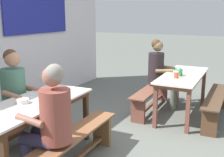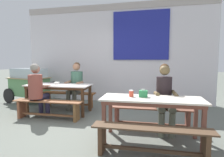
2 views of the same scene
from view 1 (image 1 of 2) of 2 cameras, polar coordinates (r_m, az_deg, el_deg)
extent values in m
plane|color=slate|center=(4.02, 6.03, -12.50)|extent=(40.00, 40.00, 0.00)
cube|color=silver|center=(5.21, -21.74, 9.05)|extent=(6.06, 0.12, 2.90)
cube|color=silver|center=(3.41, -15.83, -4.78)|extent=(1.65, 0.75, 0.02)
cube|color=#4C301D|center=(3.42, -15.79, -5.45)|extent=(1.56, 0.69, 0.06)
cube|color=#4C301D|center=(4.23, -11.90, -6.66)|extent=(0.06, 0.06, 0.64)
cube|color=#4C301D|center=(3.94, -5.32, -7.97)|extent=(0.06, 0.06, 0.64)
cube|color=silver|center=(4.90, 14.27, 0.67)|extent=(1.67, 0.67, 0.03)
cube|color=brown|center=(4.91, 14.25, 0.17)|extent=(1.59, 0.61, 0.06)
cube|color=brown|center=(5.75, 13.18, -1.50)|extent=(0.06, 0.06, 0.64)
cube|color=brown|center=(5.66, 18.07, -2.02)|extent=(0.06, 0.06, 0.64)
cube|color=brown|center=(4.36, 8.74, -5.95)|extent=(0.06, 0.06, 0.64)
cube|color=brown|center=(4.26, 15.16, -6.76)|extent=(0.06, 0.06, 0.64)
cube|color=brown|center=(3.88, -21.76, -7.76)|extent=(1.56, 0.36, 0.03)
cube|color=brown|center=(4.38, -15.27, -7.85)|extent=(0.07, 0.25, 0.40)
cube|color=brown|center=(3.99, -21.38, -11.99)|extent=(1.27, 0.10, 0.04)
cube|color=brown|center=(3.20, -7.88, -11.31)|extent=(1.61, 0.36, 0.02)
cube|color=brown|center=(3.82, -2.10, -10.51)|extent=(0.07, 0.25, 0.41)
cube|color=brown|center=(5.10, 8.04, -1.98)|extent=(1.60, 0.33, 0.02)
cube|color=brown|center=(5.78, 10.05, -2.46)|extent=(0.07, 0.23, 0.41)
cube|color=brown|center=(4.56, 5.30, -6.58)|extent=(0.07, 0.23, 0.41)
cube|color=brown|center=(5.19, 7.93, -5.35)|extent=(1.31, 0.09, 0.04)
cube|color=#4D3826|center=(4.89, 20.39, -3.34)|extent=(1.65, 0.32, 0.02)
cube|color=brown|center=(5.63, 20.97, -3.58)|extent=(0.07, 0.23, 0.41)
cube|color=#533623|center=(4.30, 19.17, -8.51)|extent=(0.07, 0.23, 0.41)
cube|color=#4D3826|center=(4.99, 20.10, -6.82)|extent=(1.36, 0.09, 0.04)
cylinder|color=#322E4C|center=(3.32, -15.03, -14.55)|extent=(0.11, 0.11, 0.43)
cylinder|color=#322E4C|center=(3.11, -12.82, -10.99)|extent=(0.16, 0.39, 0.13)
cylinder|color=#322E4C|center=(2.98, -14.92, -12.19)|extent=(0.16, 0.39, 0.13)
cylinder|color=brown|center=(2.85, -11.38, -7.51)|extent=(0.31, 0.31, 0.54)
sphere|color=#986451|center=(2.75, -12.09, 0.41)|extent=(0.20, 0.20, 0.20)
sphere|color=gray|center=(2.72, -11.62, 1.07)|extent=(0.18, 0.18, 0.18)
cylinder|color=#986451|center=(3.09, -12.23, -6.18)|extent=(0.09, 0.31, 0.10)
cylinder|color=#986451|center=(2.83, -16.44, -8.21)|extent=(0.09, 0.31, 0.11)
cylinder|color=#656657|center=(3.83, -16.55, -10.85)|extent=(0.11, 0.11, 0.43)
cylinder|color=#656657|center=(3.94, -14.60, -10.02)|extent=(0.11, 0.11, 0.43)
cylinder|color=#656657|center=(3.85, -18.50, -6.61)|extent=(0.15, 0.38, 0.13)
cylinder|color=#656657|center=(3.96, -16.52, -5.92)|extent=(0.15, 0.38, 0.13)
cylinder|color=#45725C|center=(3.95, -19.37, -2.09)|extent=(0.32, 0.32, 0.56)
sphere|color=#AF785A|center=(3.85, -19.64, 3.75)|extent=(0.20, 0.20, 0.20)
sphere|color=#4C331E|center=(3.87, -19.96, 4.29)|extent=(0.18, 0.18, 0.18)
cylinder|color=#AF785A|center=(3.71, -19.70, -3.27)|extent=(0.09, 0.31, 0.10)
cylinder|color=#AF785A|center=(3.94, -15.67, -2.07)|extent=(0.09, 0.30, 0.07)
cylinder|color=#5F6454|center=(5.23, 12.31, -4.09)|extent=(0.11, 0.11, 0.43)
cylinder|color=#5F6454|center=(5.40, 12.57, -3.56)|extent=(0.11, 0.11, 0.43)
cylinder|color=#5F6454|center=(5.18, 10.54, -1.13)|extent=(0.19, 0.40, 0.13)
cylinder|color=#5F6454|center=(5.36, 10.85, -0.69)|extent=(0.19, 0.40, 0.13)
cylinder|color=#292023|center=(5.24, 8.93, 2.12)|extent=(0.29, 0.29, 0.56)
sphere|color=brown|center=(5.18, 9.31, 6.53)|extent=(0.19, 0.19, 0.19)
sphere|color=#4C331E|center=(5.18, 8.99, 6.91)|extent=(0.18, 0.18, 0.18)
cylinder|color=brown|center=(5.05, 10.58, 1.52)|extent=(0.11, 0.31, 0.10)
cylinder|color=brown|center=(5.37, 11.14, 2.17)|extent=(0.11, 0.31, 0.10)
cube|color=#2E864C|center=(4.76, 13.32, 1.21)|extent=(0.14, 0.11, 0.11)
cube|color=white|center=(4.75, 13.37, 2.00)|extent=(0.06, 0.03, 0.02)
cylinder|color=#DC4731|center=(4.57, 12.93, 0.67)|extent=(0.08, 0.08, 0.10)
cylinder|color=white|center=(4.56, 12.97, 1.37)|extent=(0.07, 0.07, 0.02)
cylinder|color=silver|center=(3.38, -17.68, -4.39)|extent=(0.14, 0.14, 0.05)
camera|label=2|loc=(5.16, 50.60, 4.03)|focal=30.12mm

